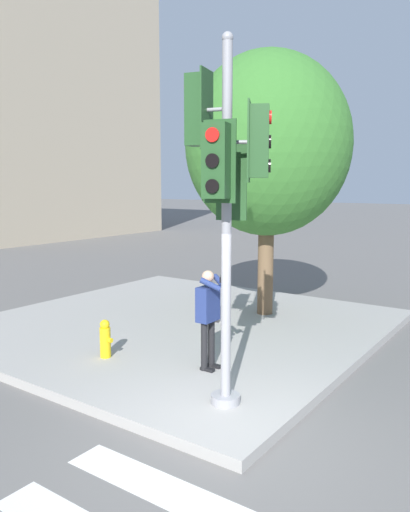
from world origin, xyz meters
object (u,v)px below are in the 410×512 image
at_px(person_photographer, 209,311).
at_px(street_tree, 268,145).
at_px(traffic_signal_pole, 227,176).
at_px(fire_hydrant, 105,339).

distance_m(person_photographer, street_tree, 4.74).
height_order(traffic_signal_pole, person_photographer, traffic_signal_pole).
xyz_separation_m(traffic_signal_pole, person_photographer, (0.94, 0.92, -2.12)).
bearing_deg(person_photographer, fire_hydrant, 108.73).
xyz_separation_m(person_photographer, street_tree, (3.64, 0.94, 2.88)).
bearing_deg(traffic_signal_pole, person_photographer, 44.45).
distance_m(traffic_signal_pole, person_photographer, 2.50).
relative_size(street_tree, fire_hydrant, 8.78).
height_order(traffic_signal_pole, street_tree, street_tree).
distance_m(traffic_signal_pole, street_tree, 5.00).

